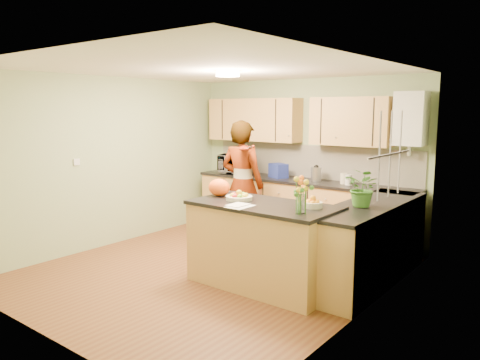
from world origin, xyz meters
The scene contains 28 objects.
floor centered at (0.00, 0.00, 0.00)m, with size 4.50×4.50×0.00m, color brown.
ceiling centered at (0.00, 0.00, 2.50)m, with size 4.00×4.50×0.02m, color white.
wall_back centered at (0.00, 2.25, 1.25)m, with size 4.00×0.02×2.50m, color #92AB7A.
wall_front centered at (0.00, -2.25, 1.25)m, with size 4.00×0.02×2.50m, color #92AB7A.
wall_left centered at (-2.00, 0.00, 1.25)m, with size 0.02×4.50×2.50m, color #92AB7A.
wall_right centered at (2.00, 0.00, 1.25)m, with size 0.02×4.50×2.50m, color #92AB7A.
back_counter centered at (0.10, 1.95, 0.47)m, with size 3.64×0.62×0.94m.
right_counter centered at (1.70, 0.85, 0.47)m, with size 0.62×2.24×0.94m.
splashback centered at (0.10, 2.23, 1.20)m, with size 3.60×0.02×0.52m, color white.
upper_cabinets centered at (-0.18, 2.08, 1.85)m, with size 3.20×0.34×0.70m.
boiler centered at (1.70, 2.09, 1.90)m, with size 0.40×0.30×0.86m.
window_right centered at (1.99, 0.60, 1.55)m, with size 0.01×1.30×1.05m.
light_switch centered at (-1.99, -0.60, 1.30)m, with size 0.02×0.09×0.09m, color silver.
ceiling_lamp centered at (0.00, 0.30, 2.46)m, with size 0.30×0.30×0.07m.
peninsula_island centered at (0.78, -0.03, 0.48)m, with size 1.69×0.86×0.97m.
fruit_dish centered at (0.43, -0.03, 1.01)m, with size 0.31×0.31×0.11m.
orange_bowl centered at (1.33, 0.12, 1.02)m, with size 0.21×0.21×0.12m.
flower_vase centered at (1.38, -0.21, 1.25)m, with size 0.23×0.23×0.43m.
orange_bag centered at (0.08, 0.02, 1.07)m, with size 0.28×0.24×0.21m, color #FF5915.
papers centered at (0.68, -0.33, 0.97)m, with size 0.22×0.30×0.01m, color white.
violinist centered at (-0.34, 1.03, 0.94)m, with size 0.68×0.45×1.87m, color tan.
violin centered at (-0.14, 0.81, 1.50)m, with size 0.54×0.22×0.11m, color #520C05, non-canonical shape.
microwave centered at (-1.14, 1.91, 1.10)m, with size 0.58×0.39×0.32m, color silver.
blue_box centered at (-0.30, 1.94, 1.05)m, with size 0.28×0.21×0.22m, color navy.
kettle centered at (0.35, 1.98, 1.06)m, with size 0.15×0.15×0.29m.
jar_cream centered at (0.80, 2.00, 1.02)m, with size 0.10×0.10×0.15m, color beige.
jar_white centered at (0.91, 1.93, 1.02)m, with size 0.10×0.10×0.15m, color silver.
potted_plant centered at (1.70, 0.61, 1.16)m, with size 0.39×0.34×0.44m, color #376F25.
Camera 1 is at (3.78, -4.29, 2.02)m, focal length 35.00 mm.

